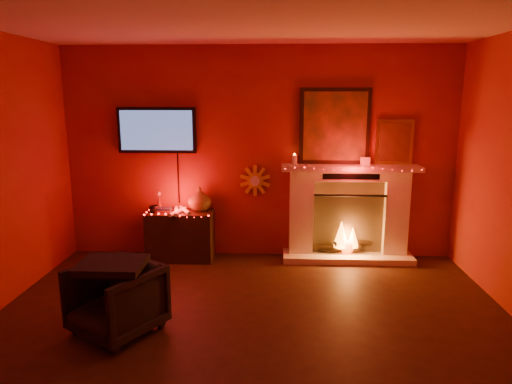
{
  "coord_description": "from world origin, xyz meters",
  "views": [
    {
      "loc": [
        0.21,
        -3.32,
        2.08
      ],
      "look_at": [
        -0.0,
        1.7,
        1.02
      ],
      "focal_mm": 32.0,
      "sensor_mm": 36.0,
      "label": 1
    }
  ],
  "objects_px": {
    "tv": "(157,130)",
    "armchair": "(116,300)",
    "fireplace": "(348,204)",
    "sunburst_clock": "(255,181)",
    "console_table": "(182,231)"
  },
  "relations": [
    {
      "from": "tv",
      "to": "sunburst_clock",
      "type": "xyz_separation_m",
      "value": [
        1.25,
        0.03,
        -0.65
      ]
    },
    {
      "from": "sunburst_clock",
      "to": "tv",
      "type": "bearing_deg",
      "value": -178.76
    },
    {
      "from": "fireplace",
      "to": "armchair",
      "type": "distance_m",
      "value": 3.11
    },
    {
      "from": "sunburst_clock",
      "to": "console_table",
      "type": "height_order",
      "value": "sunburst_clock"
    },
    {
      "from": "sunburst_clock",
      "to": "console_table",
      "type": "distance_m",
      "value": 1.14
    },
    {
      "from": "fireplace",
      "to": "console_table",
      "type": "height_order",
      "value": "fireplace"
    },
    {
      "from": "fireplace",
      "to": "armchair",
      "type": "relative_size",
      "value": 3.17
    },
    {
      "from": "console_table",
      "to": "armchair",
      "type": "height_order",
      "value": "console_table"
    },
    {
      "from": "sunburst_clock",
      "to": "armchair",
      "type": "relative_size",
      "value": 0.58
    },
    {
      "from": "fireplace",
      "to": "sunburst_clock",
      "type": "xyz_separation_m",
      "value": [
        -1.19,
        0.09,
        0.28
      ]
    },
    {
      "from": "fireplace",
      "to": "tv",
      "type": "height_order",
      "value": "fireplace"
    },
    {
      "from": "tv",
      "to": "armchair",
      "type": "distance_m",
      "value": 2.48
    },
    {
      "from": "tv",
      "to": "armchair",
      "type": "height_order",
      "value": "tv"
    },
    {
      "from": "armchair",
      "to": "fireplace",
      "type": "bearing_deg",
      "value": 73.22
    },
    {
      "from": "tv",
      "to": "console_table",
      "type": "bearing_deg",
      "value": -30.52
    }
  ]
}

